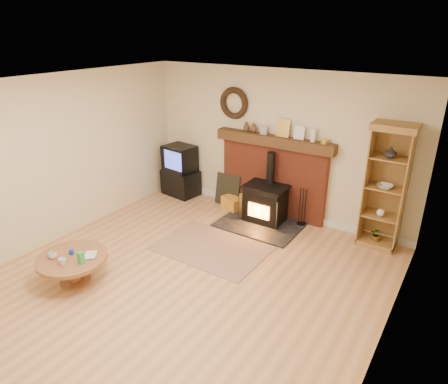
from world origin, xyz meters
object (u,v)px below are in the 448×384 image
Objects in this scene: curio_cabinet at (386,187)px; wood_stove at (264,205)px; tv_unit at (180,171)px; coffee_table at (72,262)px.

wood_stove is at bearing -171.39° from curio_cabinet.
tv_unit is at bearing 174.45° from wood_stove.
wood_stove is at bearing 66.50° from coffee_table.
wood_stove is 0.71× the size of curio_cabinet.
wood_stove reaches higher than coffee_table.
curio_cabinet is at bearing 45.94° from coffee_table.
tv_unit is at bearing -178.73° from curio_cabinet.
wood_stove is 1.35× the size of tv_unit.
curio_cabinet reaches higher than tv_unit.
coffee_table is (0.73, -3.21, -0.17)m from tv_unit.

